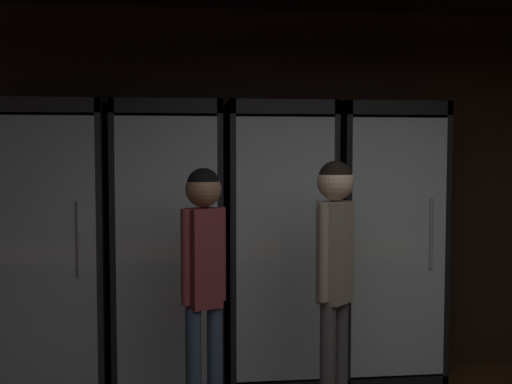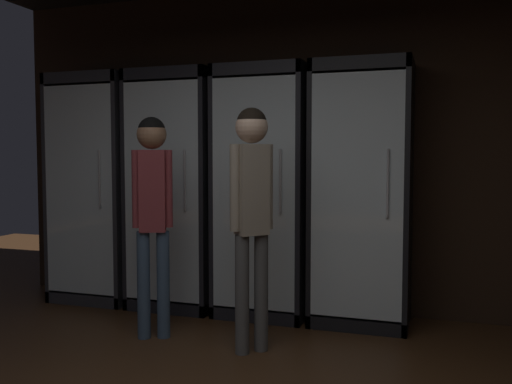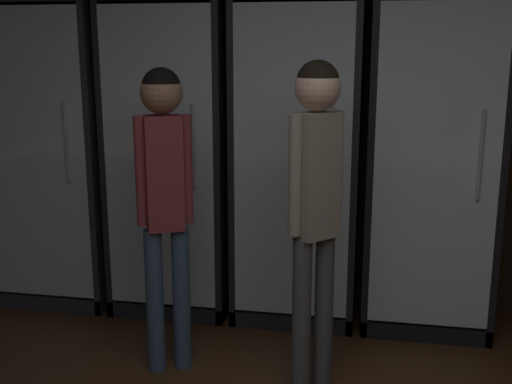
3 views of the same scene
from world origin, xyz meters
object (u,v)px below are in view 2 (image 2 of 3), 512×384
object	(u,v)px
cooler_far_left	(100,191)
shopper_near	(152,197)
shopper_far	(252,196)
cooler_center	(265,195)
cooler_right	(362,196)
cooler_left	(178,192)

from	to	relation	value
cooler_far_left	shopper_near	distance (m)	1.36
shopper_near	shopper_far	bearing A→B (deg)	-4.03
shopper_far	cooler_center	bearing A→B (deg)	101.97
cooler_center	cooler_right	xyz separation A→B (m)	(0.81, -0.00, 0.01)
cooler_center	cooler_right	bearing A→B (deg)	-0.06
cooler_right	shopper_near	xyz separation A→B (m)	(-1.39, -0.88, 0.02)
shopper_near	cooler_left	bearing A→B (deg)	104.53
cooler_far_left	cooler_center	size ratio (longest dim) A/B	1.00
cooler_left	cooler_center	size ratio (longest dim) A/B	1.00
cooler_left	shopper_far	world-z (taller)	cooler_left
cooler_center	shopper_far	xyz separation A→B (m)	(0.20, -0.93, 0.06)
cooler_far_left	cooler_right	world-z (taller)	same
shopper_far	cooler_right	bearing A→B (deg)	56.74
cooler_far_left	shopper_far	world-z (taller)	cooler_far_left
cooler_far_left	cooler_left	world-z (taller)	same
cooler_right	shopper_near	world-z (taller)	cooler_right
cooler_center	cooler_far_left	bearing A→B (deg)	179.99
cooler_right	cooler_left	bearing A→B (deg)	179.96
cooler_right	shopper_near	bearing A→B (deg)	-147.77
cooler_center	shopper_near	bearing A→B (deg)	-123.54
shopper_near	cooler_far_left	bearing A→B (deg)	139.72
cooler_far_left	cooler_center	world-z (taller)	same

